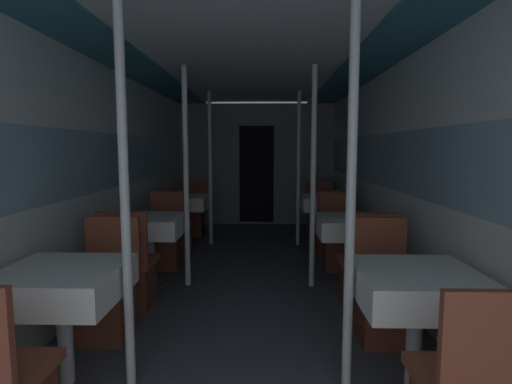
{
  "coord_description": "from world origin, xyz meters",
  "views": [
    {
      "loc": [
        0.16,
        -1.33,
        1.43
      ],
      "look_at": [
        0.07,
        2.53,
        1.0
      ],
      "focal_mm": 28.0,
      "sensor_mm": 36.0,
      "label": 1
    }
  ],
  "objects_px": {
    "dining_table_left_1": "(149,227)",
    "chair_left_far_1": "(165,244)",
    "chair_left_far_2": "(192,218)",
    "support_pole_right_1": "(313,178)",
    "chair_left_far_0": "(106,301)",
    "chair_right_near_1": "(365,279)",
    "chair_right_far_1": "(339,245)",
    "chair_left_near_1": "(130,278)",
    "dining_table_right_1": "(351,228)",
    "dining_table_left_0": "(62,287)",
    "dining_table_right_2": "(325,204)",
    "dining_table_left_2": "(184,203)",
    "support_pole_right_0": "(351,202)",
    "chair_right_near_2": "(331,235)",
    "support_pole_right_2": "(298,169)",
    "support_pole_left_0": "(125,202)",
    "chair_right_far_2": "(319,219)",
    "support_pole_left_2": "(210,169)",
    "chair_left_near_2": "(175,234)",
    "support_pole_left_1": "(186,178)",
    "chair_right_far_0": "(383,303)",
    "dining_table_right_0": "(416,290)"
  },
  "relations": [
    {
      "from": "chair_left_far_1",
      "to": "chair_right_far_0",
      "type": "xyz_separation_m",
      "value": [
        2.08,
        -1.79,
        0.0
      ]
    },
    {
      "from": "dining_table_left_0",
      "to": "dining_table_right_2",
      "type": "xyz_separation_m",
      "value": [
        2.08,
        3.57,
        0.0
      ]
    },
    {
      "from": "chair_right_far_1",
      "to": "dining_table_right_2",
      "type": "height_order",
      "value": "chair_right_far_1"
    },
    {
      "from": "dining_table_right_0",
      "to": "support_pole_right_1",
      "type": "bearing_deg",
      "value": 102.37
    },
    {
      "from": "chair_left_near_1",
      "to": "chair_right_near_2",
      "type": "height_order",
      "value": "same"
    },
    {
      "from": "dining_table_right_0",
      "to": "support_pole_left_0",
      "type": "bearing_deg",
      "value": 180.0
    },
    {
      "from": "chair_left_far_1",
      "to": "support_pole_left_2",
      "type": "distance_m",
      "value": 1.49
    },
    {
      "from": "support_pole_right_0",
      "to": "chair_right_far_2",
      "type": "distance_m",
      "value": 4.29
    },
    {
      "from": "dining_table_right_1",
      "to": "chair_left_near_1",
      "type": "bearing_deg",
      "value": -163.3
    },
    {
      "from": "chair_left_far_2",
      "to": "support_pole_right_0",
      "type": "height_order",
      "value": "support_pole_right_0"
    },
    {
      "from": "support_pole_right_2",
      "to": "support_pole_left_2",
      "type": "bearing_deg",
      "value": 180.0
    },
    {
      "from": "chair_left_far_0",
      "to": "chair_right_far_0",
      "type": "distance_m",
      "value": 2.08
    },
    {
      "from": "dining_table_left_0",
      "to": "support_pole_left_2",
      "type": "xyz_separation_m",
      "value": [
        0.39,
        3.57,
        0.51
      ]
    },
    {
      "from": "chair_left_far_0",
      "to": "support_pole_right_2",
      "type": "relative_size",
      "value": 0.4
    },
    {
      "from": "dining_table_left_0",
      "to": "chair_right_far_0",
      "type": "height_order",
      "value": "chair_right_far_0"
    },
    {
      "from": "chair_right_near_2",
      "to": "support_pole_left_2",
      "type": "bearing_deg",
      "value": 159.71
    },
    {
      "from": "dining_table_right_1",
      "to": "dining_table_left_2",
      "type": "bearing_deg",
      "value": 139.3
    },
    {
      "from": "chair_left_near_1",
      "to": "chair_right_far_1",
      "type": "xyz_separation_m",
      "value": [
        2.08,
        1.25,
        0.0
      ]
    },
    {
      "from": "chair_left_far_2",
      "to": "support_pole_right_1",
      "type": "height_order",
      "value": "support_pole_right_1"
    },
    {
      "from": "chair_left_near_2",
      "to": "support_pole_right_2",
      "type": "xyz_separation_m",
      "value": [
        1.68,
        0.62,
        0.84
      ]
    },
    {
      "from": "dining_table_left_2",
      "to": "chair_left_near_1",
      "type": "bearing_deg",
      "value": -90.0
    },
    {
      "from": "support_pole_left_0",
      "to": "support_pole_right_2",
      "type": "height_order",
      "value": "same"
    },
    {
      "from": "chair_left_far_0",
      "to": "chair_right_near_1",
      "type": "distance_m",
      "value": 2.14
    },
    {
      "from": "dining_table_left_2",
      "to": "support_pole_right_1",
      "type": "bearing_deg",
      "value": -46.68
    },
    {
      "from": "support_pole_right_0",
      "to": "support_pole_right_1",
      "type": "distance_m",
      "value": 1.79
    },
    {
      "from": "chair_right_far_0",
      "to": "dining_table_right_2",
      "type": "relative_size",
      "value": 1.23
    },
    {
      "from": "support_pole_left_0",
      "to": "chair_right_far_2",
      "type": "xyz_separation_m",
      "value": [
        1.68,
        4.19,
        -0.84
      ]
    },
    {
      "from": "dining_table_right_2",
      "to": "chair_right_far_2",
      "type": "height_order",
      "value": "chair_right_far_2"
    },
    {
      "from": "chair_left_far_2",
      "to": "support_pole_left_1",
      "type": "bearing_deg",
      "value": 99.23
    },
    {
      "from": "chair_left_near_1",
      "to": "dining_table_left_1",
      "type": "bearing_deg",
      "value": 90.0
    },
    {
      "from": "dining_table_left_1",
      "to": "support_pole_right_0",
      "type": "xyz_separation_m",
      "value": [
        1.68,
        -1.79,
        0.51
      ]
    },
    {
      "from": "dining_table_left_0",
      "to": "chair_left_near_2",
      "type": "bearing_deg",
      "value": 90.0
    },
    {
      "from": "dining_table_left_1",
      "to": "chair_left_far_2",
      "type": "bearing_deg",
      "value": 90.0
    },
    {
      "from": "support_pole_left_1",
      "to": "chair_right_near_2",
      "type": "xyz_separation_m",
      "value": [
        1.68,
        1.16,
        -0.84
      ]
    },
    {
      "from": "chair_right_near_2",
      "to": "support_pole_right_2",
      "type": "xyz_separation_m",
      "value": [
        -0.39,
        0.62,
        0.84
      ]
    },
    {
      "from": "chair_left_far_1",
      "to": "support_pole_right_1",
      "type": "bearing_deg",
      "value": 159.71
    },
    {
      "from": "dining_table_left_1",
      "to": "chair_left_far_1",
      "type": "relative_size",
      "value": 0.81
    },
    {
      "from": "chair_left_far_2",
      "to": "support_pole_right_1",
      "type": "xyz_separation_m",
      "value": [
        1.68,
        -2.41,
        0.84
      ]
    },
    {
      "from": "chair_right_near_1",
      "to": "chair_right_far_1",
      "type": "relative_size",
      "value": 1.0
    },
    {
      "from": "dining_table_right_1",
      "to": "chair_right_near_2",
      "type": "xyz_separation_m",
      "value": [
        0.0,
        1.16,
        -0.33
      ]
    },
    {
      "from": "chair_right_far_2",
      "to": "support_pole_right_2",
      "type": "bearing_deg",
      "value": 57.84
    },
    {
      "from": "dining_table_right_2",
      "to": "chair_left_near_1",
      "type": "bearing_deg",
      "value": -130.76
    },
    {
      "from": "dining_table_right_1",
      "to": "chair_right_far_2",
      "type": "relative_size",
      "value": 0.81
    },
    {
      "from": "chair_left_near_1",
      "to": "dining_table_right_1",
      "type": "relative_size",
      "value": 1.23
    },
    {
      "from": "dining_table_left_1",
      "to": "chair_right_near_2",
      "type": "xyz_separation_m",
      "value": [
        2.08,
        1.16,
        -0.33
      ]
    },
    {
      "from": "chair_left_near_2",
      "to": "support_pole_right_1",
      "type": "xyz_separation_m",
      "value": [
        1.68,
        -1.16,
        0.84
      ]
    },
    {
      "from": "support_pole_left_2",
      "to": "dining_table_right_0",
      "type": "distance_m",
      "value": 3.98
    },
    {
      "from": "chair_left_far_0",
      "to": "chair_right_far_2",
      "type": "bearing_deg",
      "value": -120.17
    },
    {
      "from": "chair_left_far_0",
      "to": "dining_table_left_1",
      "type": "bearing_deg",
      "value": -90.0
    },
    {
      "from": "support_pole_left_2",
      "to": "support_pole_right_2",
      "type": "distance_m",
      "value": 1.29
    }
  ]
}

